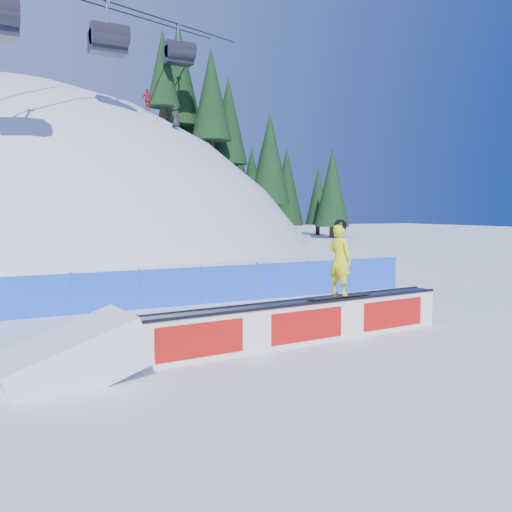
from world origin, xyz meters
TOP-DOWN VIEW (x-y plane):
  - ground at (0.00, 0.00)m, footprint 160.00×160.00m
  - snow_hill at (0.00, 42.00)m, footprint 64.00×64.00m
  - treeline at (23.77, 40.34)m, footprint 19.66×12.14m
  - safety_fence at (0.00, 4.50)m, footprint 22.05×0.05m
  - chairlift at (4.74, 27.49)m, footprint 40.80×41.70m
  - rail_box at (2.98, -1.47)m, footprint 8.17×1.22m
  - snow_ramp at (-2.10, -1.88)m, footprint 2.68×1.80m
  - snowboarder at (4.11, -1.38)m, footprint 1.76×0.70m
  - distant_skiers at (1.82, 31.36)m, footprint 20.38×10.27m

SIDE VIEW (x-z plane):
  - snow_hill at x=0.00m, z-range -50.00..14.00m
  - ground at x=0.00m, z-range 0.00..0.00m
  - snow_ramp at x=-2.10m, z-range -0.80..0.80m
  - rail_box at x=2.98m, z-range -0.01..0.97m
  - safety_fence at x=0.00m, z-range -0.05..1.25m
  - snowboarder at x=4.11m, z-range 0.96..2.78m
  - treeline at x=23.77m, z-range -0.76..19.12m
  - distant_skiers at x=1.82m, z-range 8.55..14.73m
  - chairlift at x=4.74m, z-range 5.89..27.89m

